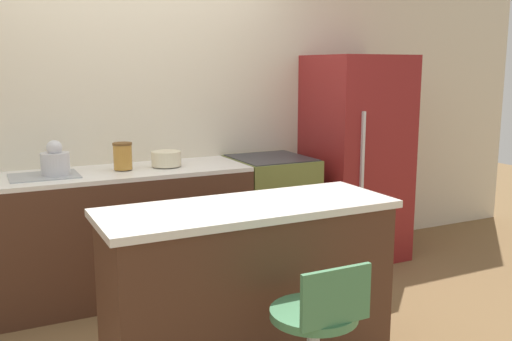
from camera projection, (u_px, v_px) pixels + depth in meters
The scene contains 9 objects.
ground_plane at pixel (161, 305), 3.97m from camera, with size 14.00×14.00×0.00m, color brown.
wall_back at pixel (130, 112), 4.33m from camera, with size 8.00×0.06×2.60m.
back_counter at pixel (103, 235), 4.04m from camera, with size 2.08×0.63×0.92m.
kitchen_island at pixel (249, 286), 3.11m from camera, with size 1.60×0.59×0.92m.
oven_range at pixel (271, 213), 4.63m from camera, with size 0.60×0.64×0.92m.
refrigerator at pixel (355, 158), 4.88m from camera, with size 0.74×0.73×1.73m.
kettle at pixel (55, 161), 3.81m from camera, with size 0.19×0.19×0.23m.
mixing_bowl at pixel (166, 159), 4.15m from camera, with size 0.22×0.22×0.11m.
canister_jar at pixel (123, 156), 4.01m from camera, with size 0.14×0.14×0.19m.
Camera 1 is at (-1.08, -3.64, 1.64)m, focal length 40.00 mm.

